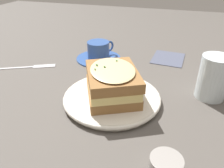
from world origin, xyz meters
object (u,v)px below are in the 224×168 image
Objects in this scene: water_glass at (213,77)px; condiment_pot at (166,166)px; dinner_plate at (112,97)px; teacup_with_saucer at (99,52)px; sandwich at (112,82)px; napkin at (168,58)px; fork at (34,66)px.

water_glass is 2.02× the size of condiment_pot.
dinner_plate is 0.27m from teacup_with_saucer.
sandwich reaches higher than teacup_with_saucer.
napkin is at bearing 28.49° from water_glass.
teacup_with_saucer reaches higher than dinner_plate.
teacup_with_saucer is 0.22m from fork.
teacup_with_saucer is 0.49m from condiment_pot.
sandwich is at bearing 39.43° from condiment_pot.
water_glass is at bearing -68.52° from sandwich.
dinner_plate is 0.25m from water_glass.
teacup_with_saucer is 1.21× the size of napkin.
condiment_pot is at bearing -140.57° from sandwich.
teacup_with_saucer is 0.90× the size of fork.
water_glass is at bearing -79.71° from teacup_with_saucer.
water_glass is 0.86× the size of napkin.
napkin is (0.22, 0.12, -0.05)m from water_glass.
dinner_plate is 0.32m from fork.
water_glass is at bearing 62.25° from fork.
dinner_plate is at bearing -120.29° from teacup_with_saucer.
sandwich is 0.25m from water_glass.
napkin is at bearing -39.90° from teacup_with_saucer.
dinner_plate reaches higher than napkin.
teacup_with_saucer is at bearing 32.81° from condiment_pot.
condiment_pot is at bearing 161.90° from water_glass.
water_glass reaches higher than napkin.
napkin is (0.20, -0.42, 0.00)m from fork.
sandwich reaches higher than condiment_pot.
sandwich is 3.38× the size of condiment_pot.
condiment_pot is (-0.18, -0.14, -0.04)m from sandwich.
condiment_pot is (-0.27, 0.09, -0.04)m from water_glass.
condiment_pot is at bearing -114.51° from teacup_with_saucer.
sandwich is 1.67× the size of water_glass.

